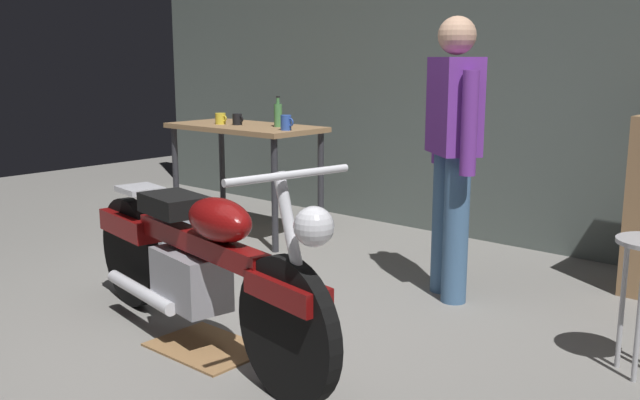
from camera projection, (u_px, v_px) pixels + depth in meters
name	position (u px, v px, depth m)	size (l,w,h in m)	color
ground_plane	(237.00, 349.00, 3.54)	(12.00, 12.00, 0.00)	gray
back_wall	(509.00, 42.00, 5.30)	(8.00, 0.12, 3.10)	#56605B
workbench	(245.00, 139.00, 5.73)	(1.30, 0.64, 0.90)	#99724C
motorcycle	(196.00, 261.00, 3.49)	(2.17, 0.70, 1.00)	black
person_standing	(453.00, 146.00, 4.15)	(0.46, 0.41, 1.67)	#456A93
drip_tray	(207.00, 347.00, 3.55)	(0.56, 0.40, 0.01)	olive
storage_bin	(161.00, 226.00, 5.39)	(0.44, 0.32, 0.34)	gray
mug_black_matte	(238.00, 119.00, 5.71)	(0.11, 0.08, 0.09)	black
mug_yellow_tall	(221.00, 119.00, 5.77)	(0.12, 0.09, 0.09)	yellow
mug_blue_enamel	(286.00, 123.00, 5.28)	(0.12, 0.08, 0.11)	#2D51AD
bottle	(278.00, 114.00, 5.53)	(0.06, 0.06, 0.24)	#4C8C4C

